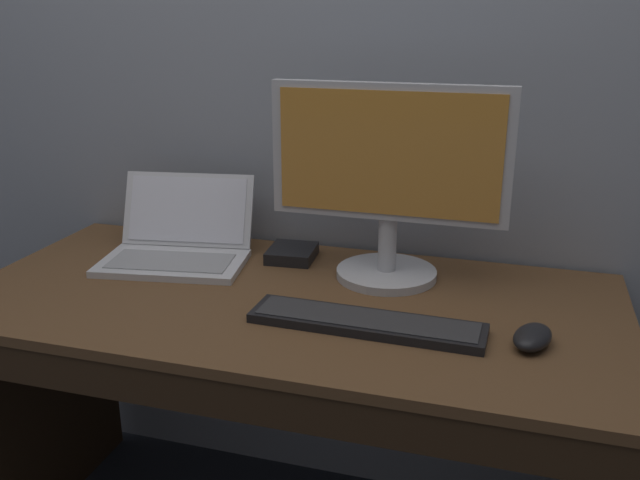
# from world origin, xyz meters

# --- Properties ---
(desk) EXTENTS (1.48, 0.71, 0.74)m
(desk) POSITION_xyz_m (0.00, -0.02, 0.52)
(desk) COLOR brown
(desk) RESTS_ON ground
(laptop_silver) EXTENTS (0.39, 0.35, 0.20)m
(laptop_silver) POSITION_xyz_m (-0.34, 0.14, 0.78)
(laptop_silver) COLOR silver
(laptop_silver) RESTS_ON desk
(external_monitor) EXTENTS (0.55, 0.24, 0.46)m
(external_monitor) POSITION_xyz_m (0.19, 0.16, 0.99)
(external_monitor) COLOR #B7B7BC
(external_monitor) RESTS_ON desk
(wired_keyboard) EXTENTS (0.48, 0.12, 0.02)m
(wired_keyboard) POSITION_xyz_m (0.21, -0.11, 0.75)
(wired_keyboard) COLOR black
(wired_keyboard) RESTS_ON desk
(computer_mouse) EXTENTS (0.10, 0.13, 0.04)m
(computer_mouse) POSITION_xyz_m (0.53, -0.10, 0.76)
(computer_mouse) COLOR black
(computer_mouse) RESTS_ON desk
(external_drive_box) EXTENTS (0.13, 0.14, 0.03)m
(external_drive_box) POSITION_xyz_m (-0.07, 0.23, 0.76)
(external_drive_box) COLOR black
(external_drive_box) RESTS_ON desk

